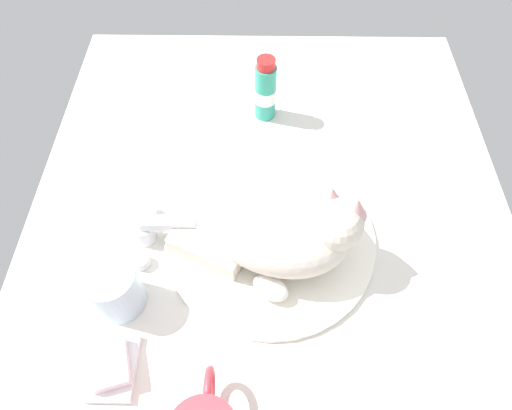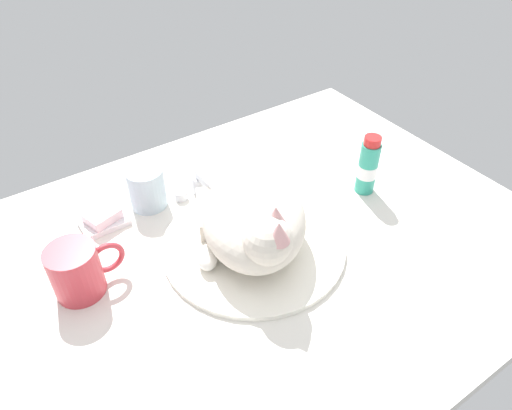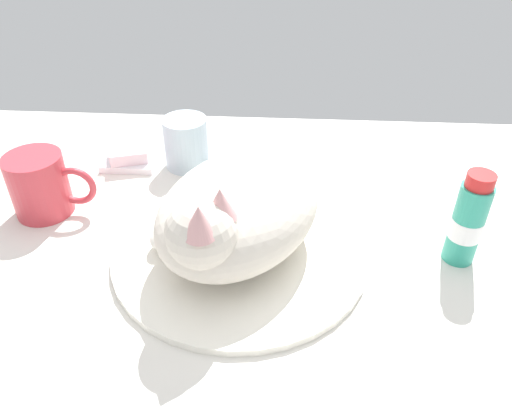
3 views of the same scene
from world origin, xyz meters
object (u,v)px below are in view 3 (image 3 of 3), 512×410
Objects in this scene: toothpaste_bottle at (468,221)px; cat at (234,212)px; soap_bar at (129,154)px; coffee_mug at (41,185)px; rinse_cup at (186,143)px; faucet at (250,164)px.

cat is at bearing -176.87° from toothpaste_bottle.
coffee_mug is at bearing -122.55° from soap_bar.
toothpaste_bottle is (58.94, -6.93, 1.48)cm from coffee_mug.
rinse_cup is 10.19cm from soap_bar.
faucet is at bearing 20.56° from coffee_mug.
coffee_mug is 0.96× the size of toothpaste_bottle.
coffee_mug is 23.75cm from rinse_cup.
faucet is 21.13cm from soap_bar.
cat is 5.12× the size of soap_bar.
soap_bar is at bearing -176.61° from rinse_cup.
soap_bar is 0.47× the size of toothpaste_bottle.
faucet is 0.92× the size of toothpaste_bottle.
toothpaste_bottle reaches higher than coffee_mug.
faucet is 1.97× the size of soap_bar.
coffee_mug reaches higher than rinse_cup.
cat reaches higher than faucet.
toothpaste_bottle is (29.66, 1.62, -1.29)cm from cat.
rinse_cup is at bearing 3.39° from soap_bar.
coffee_mug is at bearing 173.30° from toothpaste_bottle.
coffee_mug is 59.36cm from toothpaste_bottle.
toothpaste_bottle is at bearing -28.09° from rinse_cup.
soap_bar is (-20.95, 2.71, -0.28)cm from faucet.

